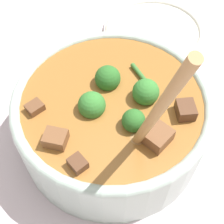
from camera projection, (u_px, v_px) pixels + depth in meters
The scene contains 3 objects.
ground_plane at pixel (112, 136), 0.53m from camera, with size 4.00×4.00×0.00m, color silver.
stew_bowl at pixel (112, 116), 0.48m from camera, with size 0.30×0.30×0.30m.
empty_plate at pixel (154, 31), 0.68m from camera, with size 0.22×0.22×0.02m.
Camera 1 is at (-0.21, 0.18, 0.46)m, focal length 50.00 mm.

